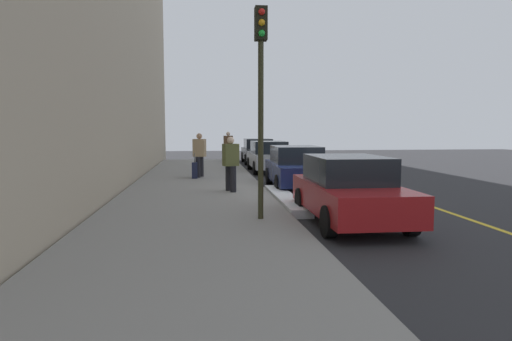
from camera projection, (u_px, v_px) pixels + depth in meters
ground_plane at (293, 191)px, 15.15m from camera, size 56.00×56.00×0.00m
sidewalk at (196, 190)px, 14.76m from camera, size 28.00×4.60×0.15m
lane_stripe_centre at (382, 189)px, 15.51m from camera, size 28.00×0.14×0.01m
snow_bank_curb at (285, 199)px, 12.74m from camera, size 4.68×0.56×0.22m
parked_car_charcoal at (258, 151)px, 27.39m from camera, size 4.35×1.94×1.51m
parked_car_silver at (269, 156)px, 21.94m from camera, size 4.35×1.91×1.51m
parked_car_navy at (297, 167)px, 15.78m from camera, size 4.16×1.97×1.51m
parked_car_red at (349, 190)px, 10.02m from camera, size 4.16×1.92×1.51m
pedestrian_brown_coat at (228, 146)px, 26.38m from camera, size 0.58×0.56×1.80m
pedestrian_olive_coat at (231, 162)px, 13.95m from camera, size 0.55×0.54×1.74m
pedestrian_tan_coat at (199, 154)px, 18.10m from camera, size 0.57×0.56×1.80m
traffic_light_pole at (261, 78)px, 9.48m from camera, size 0.35×0.26×4.56m
rolling_suitcase at (195, 170)px, 17.69m from camera, size 0.34×0.22×1.00m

